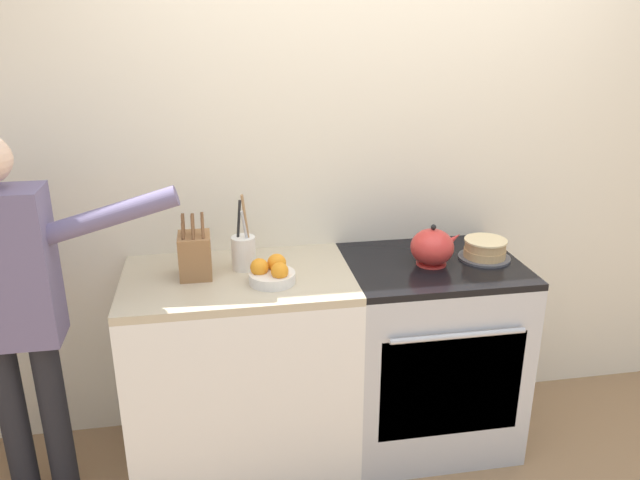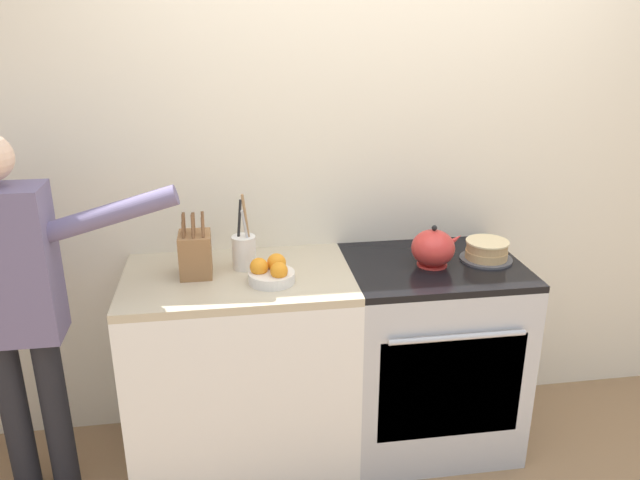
{
  "view_description": "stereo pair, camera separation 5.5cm",
  "coord_description": "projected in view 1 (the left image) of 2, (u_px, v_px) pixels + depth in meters",
  "views": [
    {
      "loc": [
        -0.7,
        -2.14,
        1.97
      ],
      "look_at": [
        -0.28,
        0.28,
        1.06
      ],
      "focal_mm": 35.0,
      "sensor_mm": 36.0,
      "label": 1
    },
    {
      "loc": [
        -0.65,
        -2.15,
        1.97
      ],
      "look_at": [
        -0.28,
        0.28,
        1.06
      ],
      "focal_mm": 35.0,
      "sensor_mm": 36.0,
      "label": 2
    }
  ],
  "objects": [
    {
      "name": "fruit_bowl",
      "position": [
        272.0,
        273.0,
        2.57
      ],
      "size": [
        0.19,
        0.19,
        0.11
      ],
      "color": "silver",
      "rests_on": "counter_cabinet"
    },
    {
      "name": "layer_cake",
      "position": [
        485.0,
        250.0,
        2.81
      ],
      "size": [
        0.23,
        0.23,
        0.09
      ],
      "color": "#4C4C51",
      "rests_on": "stove_range"
    },
    {
      "name": "stove_range",
      "position": [
        428.0,
        352.0,
        2.94
      ],
      "size": [
        0.77,
        0.65,
        0.91
      ],
      "color": "#B7BABF",
      "rests_on": "ground_plane"
    },
    {
      "name": "counter_cabinet",
      "position": [
        242.0,
        369.0,
        2.8
      ],
      "size": [
        0.97,
        0.62,
        0.91
      ],
      "color": "white",
      "rests_on": "ground_plane"
    },
    {
      "name": "utensil_crock",
      "position": [
        244.0,
        251.0,
        2.69
      ],
      "size": [
        0.1,
        0.1,
        0.34
      ],
      "color": "silver",
      "rests_on": "counter_cabinet"
    },
    {
      "name": "knife_block",
      "position": [
        195.0,
        255.0,
        2.61
      ],
      "size": [
        0.13,
        0.15,
        0.28
      ],
      "color": "olive",
      "rests_on": "counter_cabinet"
    },
    {
      "name": "tea_kettle",
      "position": [
        433.0,
        247.0,
        2.73
      ],
      "size": [
        0.23,
        0.19,
        0.19
      ],
      "color": "red",
      "rests_on": "stove_range"
    },
    {
      "name": "person_baker",
      "position": [
        15.0,
        299.0,
        2.39
      ],
      "size": [
        0.91,
        0.2,
        1.57
      ],
      "rotation": [
        0.0,
        0.0,
        -0.06
      ],
      "color": "black",
      "rests_on": "ground_plane"
    },
    {
      "name": "wall_back",
      "position": [
        365.0,
        163.0,
        2.92
      ],
      "size": [
        8.0,
        0.04,
        2.6
      ],
      "color": "silver",
      "rests_on": "ground_plane"
    }
  ]
}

